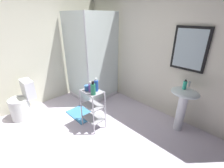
{
  "coord_description": "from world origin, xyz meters",
  "views": [
    {
      "loc": [
        1.65,
        -0.91,
        1.9
      ],
      "look_at": [
        -0.12,
        0.82,
        0.8
      ],
      "focal_mm": 24.55,
      "sensor_mm": 36.0,
      "label": 1
    }
  ],
  "objects": [
    {
      "name": "wall_left",
      "position": [
        -1.85,
        0.0,
        1.25
      ],
      "size": [
        0.1,
        4.2,
        2.5
      ],
      "primitive_type": "cube",
      "color": "silver",
      "rests_on": "ground_plane"
    },
    {
      "name": "toilet",
      "position": [
        -1.48,
        -0.36,
        0.31
      ],
      "size": [
        0.37,
        0.49,
        0.76
      ],
      "color": "white",
      "rests_on": "ground_plane"
    },
    {
      "name": "bath_mat",
      "position": [
        -0.74,
        0.51,
        0.01
      ],
      "size": [
        0.6,
        0.4,
        0.02
      ],
      "primitive_type": "cube",
      "color": "teal",
      "rests_on": "ground_plane"
    },
    {
      "name": "shampoo_bottle_blue",
      "position": [
        -0.2,
        0.52,
        0.84
      ],
      "size": [
        0.07,
        0.07,
        0.23
      ],
      "color": "blue",
      "rests_on": "storage_cart"
    },
    {
      "name": "pedestal_sink",
      "position": [
        0.88,
        1.52,
        0.58
      ],
      "size": [
        0.46,
        0.37,
        0.81
      ],
      "color": "white",
      "rests_on": "ground_plane"
    },
    {
      "name": "body_wash_bottle_green",
      "position": [
        -0.13,
        0.41,
        0.84
      ],
      "size": [
        0.08,
        0.08,
        0.23
      ],
      "color": "#2A8C65",
      "rests_on": "storage_cart"
    },
    {
      "name": "hand_soap_bottle",
      "position": [
        0.86,
        1.5,
        0.88
      ],
      "size": [
        0.06,
        0.06,
        0.16
      ],
      "color": "#2DBC99",
      "rests_on": "pedestal_sink"
    },
    {
      "name": "storage_cart",
      "position": [
        -0.25,
        0.46,
        0.44
      ],
      "size": [
        0.38,
        0.28,
        0.74
      ],
      "color": "silver",
      "rests_on": "ground_plane"
    },
    {
      "name": "shower_stall",
      "position": [
        -1.21,
        1.18,
        0.46
      ],
      "size": [
        0.92,
        0.92,
        2.0
      ],
      "color": "white",
      "rests_on": "ground_plane"
    },
    {
      "name": "wall_back",
      "position": [
        0.01,
        1.85,
        1.25
      ],
      "size": [
        4.2,
        0.14,
        2.5
      ],
      "color": "silver",
      "rests_on": "ground_plane"
    },
    {
      "name": "ground_plane",
      "position": [
        0.0,
        0.0,
        -0.01
      ],
      "size": [
        4.2,
        4.2,
        0.02
      ],
      "primitive_type": "cube",
      "color": "silver"
    },
    {
      "name": "conditioner_bottle_purple",
      "position": [
        -0.23,
        0.44,
        0.82
      ],
      "size": [
        0.08,
        0.08,
        0.18
      ],
      "color": "#7A4DAD",
      "rests_on": "storage_cart"
    },
    {
      "name": "rinse_cup",
      "position": [
        -0.32,
        0.42,
        0.79
      ],
      "size": [
        0.08,
        0.08,
        0.1
      ],
      "primitive_type": "cylinder",
      "color": "#3870B2",
      "rests_on": "storage_cart"
    },
    {
      "name": "sink_faucet",
      "position": [
        0.88,
        1.64,
        0.86
      ],
      "size": [
        0.03,
        0.03,
        0.1
      ],
      "primitive_type": "cylinder",
      "color": "silver",
      "rests_on": "pedestal_sink"
    }
  ]
}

